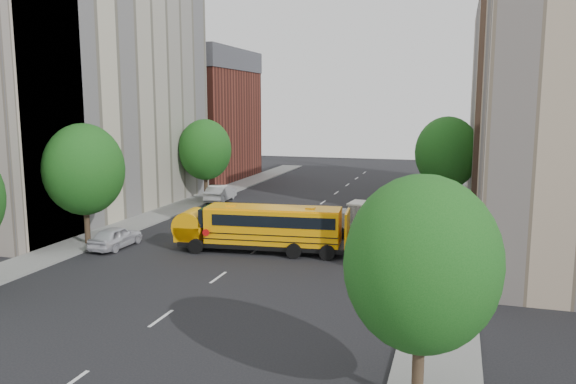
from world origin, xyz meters
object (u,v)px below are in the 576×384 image
at_px(street_tree_4, 447,153).
at_px(safari_truck, 377,220).
at_px(parked_car_3, 405,274).
at_px(parked_car_4, 427,204).
at_px(parked_car_0, 116,237).
at_px(parked_car_5, 432,189).
at_px(street_tree_2, 205,150).
at_px(street_tree_5, 449,147).
at_px(street_tree_3, 422,264).
at_px(parked_car_1, 220,193).
at_px(street_tree_1, 84,169).
at_px(school_bus, 261,226).

distance_m(street_tree_4, safari_truck, 12.35).
distance_m(safari_truck, parked_car_3, 10.05).
distance_m(safari_truck, parked_car_4, 11.10).
relative_size(parked_car_0, parked_car_5, 1.01).
height_order(street_tree_2, parked_car_0, street_tree_2).
distance_m(street_tree_2, street_tree_5, 25.06).
bearing_deg(street_tree_3, street_tree_2, 124.51).
xyz_separation_m(street_tree_4, parked_car_1, (-20.41, -0.22, -4.27)).
bearing_deg(parked_car_5, parked_car_1, -154.12).
distance_m(parked_car_1, parked_car_4, 19.01).
xyz_separation_m(street_tree_1, parked_car_0, (2.20, -0.15, -4.24)).
xyz_separation_m(street_tree_2, street_tree_4, (22.00, 0.00, 0.25)).
bearing_deg(parked_car_0, parked_car_1, -87.07).
xyz_separation_m(street_tree_2, parked_car_5, (20.60, 9.03, -4.15)).
bearing_deg(street_tree_5, safari_truck, -100.25).
relative_size(street_tree_1, parked_car_4, 1.85).
xyz_separation_m(parked_car_1, parked_car_5, (19.01, 9.25, -0.13)).
bearing_deg(street_tree_5, parked_car_1, -149.09).
xyz_separation_m(parked_car_3, parked_car_5, (0.02, 29.68, 0.03)).
bearing_deg(street_tree_4, street_tree_1, -140.71).
xyz_separation_m(safari_truck, parked_car_5, (2.76, 20.03, -0.63)).
bearing_deg(street_tree_4, parked_car_4, -169.13).
xyz_separation_m(street_tree_4, street_tree_5, (-0.00, 12.00, -0.37)).
xyz_separation_m(school_bus, parked_car_0, (-9.18, -1.82, -0.91)).
distance_m(street_tree_4, parked_car_3, 21.18).
bearing_deg(parked_car_4, street_tree_5, 82.66).
height_order(parked_car_0, parked_car_3, parked_car_0).
xyz_separation_m(safari_truck, parked_car_1, (-16.25, 10.79, -0.51)).
distance_m(street_tree_2, parked_car_1, 4.33).
xyz_separation_m(street_tree_1, parked_car_1, (1.59, 17.78, -4.15)).
height_order(street_tree_2, school_bus, street_tree_2).
distance_m(street_tree_3, safari_truck, 21.63).
distance_m(school_bus, parked_car_5, 26.99).
relative_size(street_tree_5, parked_car_0, 1.81).
relative_size(street_tree_3, school_bus, 0.68).
relative_size(street_tree_1, street_tree_3, 1.11).
bearing_deg(street_tree_1, street_tree_3, -32.47).
height_order(street_tree_3, street_tree_4, street_tree_4).
height_order(street_tree_4, safari_truck, street_tree_4).
xyz_separation_m(street_tree_2, parked_car_4, (20.60, -0.27, -4.10)).
relative_size(street_tree_2, parked_car_4, 1.80).
height_order(street_tree_5, parked_car_0, street_tree_5).
xyz_separation_m(safari_truck, parked_car_3, (2.74, -9.65, -0.67)).
distance_m(street_tree_4, street_tree_5, 12.01).
bearing_deg(parked_car_4, parked_car_1, 179.02).
relative_size(street_tree_1, street_tree_2, 1.03).
bearing_deg(parked_car_1, street_tree_4, 175.82).
relative_size(street_tree_1, school_bus, 0.75).
relative_size(parked_car_1, parked_car_4, 1.14).
bearing_deg(street_tree_1, street_tree_4, 39.29).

